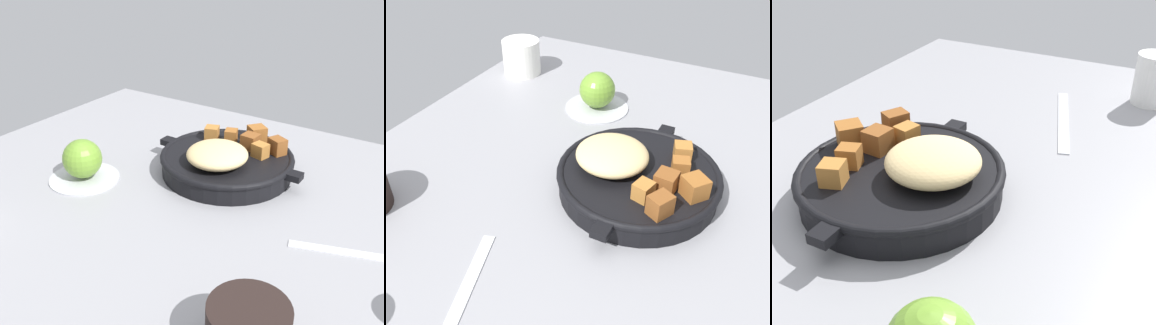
# 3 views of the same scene
# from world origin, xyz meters

# --- Properties ---
(ground_plane) EXTENTS (1.11, 0.78, 0.02)m
(ground_plane) POSITION_xyz_m (0.00, 0.00, -0.01)
(ground_plane) COLOR gray
(cast_iron_skillet) EXTENTS (0.29, 0.25, 0.08)m
(cast_iron_skillet) POSITION_xyz_m (0.04, -0.09, 0.03)
(cast_iron_skillet) COLOR black
(cast_iron_skillet) RESTS_ON ground_plane
(butter_knife) EXTENTS (0.22, 0.08, 0.00)m
(butter_knife) POSITION_xyz_m (-0.25, 0.02, 0.00)
(butter_knife) COLOR silver
(butter_knife) RESTS_ON ground_plane
(white_creamer_pitcher) EXTENTS (0.06, 0.06, 0.09)m
(white_creamer_pitcher) POSITION_xyz_m (-0.39, 0.13, 0.04)
(white_creamer_pitcher) COLOR white
(white_creamer_pitcher) RESTS_ON ground_plane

